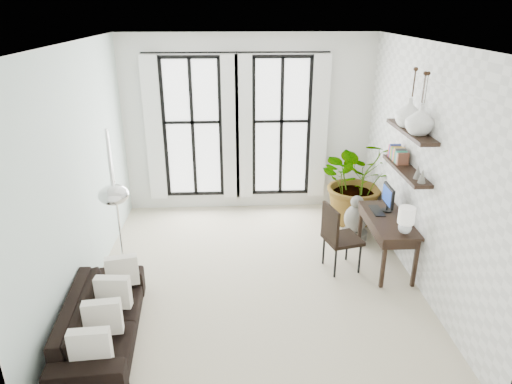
{
  "coord_description": "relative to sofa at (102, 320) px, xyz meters",
  "views": [
    {
      "loc": [
        -0.24,
        -5.59,
        3.61
      ],
      "look_at": [
        0.04,
        0.3,
        1.19
      ],
      "focal_mm": 32.0,
      "sensor_mm": 36.0,
      "label": 1
    }
  ],
  "objects": [
    {
      "name": "plant",
      "position": [
        3.68,
        3.01,
        0.5
      ],
      "size": [
        1.59,
        1.43,
        1.57
      ],
      "primitive_type": "imported",
      "rotation": [
        0.0,
        0.0,
        0.16
      ],
      "color": "#2D7228",
      "rests_on": "floor"
    },
    {
      "name": "vase_b",
      "position": [
        3.91,
        1.66,
        1.98
      ],
      "size": [
        0.37,
        0.37,
        0.38
      ],
      "primitive_type": "imported",
      "color": "white",
      "rests_on": "shelf_upper"
    },
    {
      "name": "wall_back",
      "position": [
        1.8,
        3.76,
        1.31
      ],
      "size": [
        4.5,
        0.0,
        4.5
      ],
      "primitive_type": "plane",
      "rotation": [
        1.57,
        0.0,
        0.0
      ],
      "color": "white",
      "rests_on": "floor"
    },
    {
      "name": "ceiling",
      "position": [
        1.8,
        1.26,
        2.91
      ],
      "size": [
        5.0,
        5.0,
        0.0
      ],
      "primitive_type": "plane",
      "color": "white",
      "rests_on": "wall_back"
    },
    {
      "name": "sofa",
      "position": [
        0.0,
        0.0,
        0.0
      ],
      "size": [
        0.91,
        2.01,
        0.57
      ],
      "primitive_type": "imported",
      "rotation": [
        0.0,
        0.0,
        1.65
      ],
      "color": "black",
      "rests_on": "floor"
    },
    {
      "name": "vase_a",
      "position": [
        3.91,
        1.26,
        1.98
      ],
      "size": [
        0.37,
        0.37,
        0.38
      ],
      "primitive_type": "imported",
      "color": "white",
      "rests_on": "shelf_upper"
    },
    {
      "name": "desk_chair",
      "position": [
        2.99,
        1.41,
        0.3
      ],
      "size": [
        0.59,
        0.59,
        1.02
      ],
      "rotation": [
        0.0,
        0.0,
        0.25
      ],
      "color": "black",
      "rests_on": "floor"
    },
    {
      "name": "buddha",
      "position": [
        3.52,
        2.36,
        0.03
      ],
      "size": [
        0.42,
        0.42,
        0.76
      ],
      "color": "gray",
      "rests_on": "floor"
    },
    {
      "name": "throw_pillows",
      "position": [
        0.1,
        0.0,
        0.21
      ],
      "size": [
        0.4,
        1.52,
        0.4
      ],
      "color": "white",
      "rests_on": "sofa"
    },
    {
      "name": "desk",
      "position": [
        3.75,
        1.46,
        0.43
      ],
      "size": [
        0.55,
        1.3,
        1.16
      ],
      "color": "black",
      "rests_on": "floor"
    },
    {
      "name": "wall_right",
      "position": [
        4.05,
        1.26,
        1.31
      ],
      "size": [
        0.0,
        5.0,
        5.0
      ],
      "primitive_type": "plane",
      "rotation": [
        1.57,
        0.0,
        -1.57
      ],
      "color": "white",
      "rests_on": "floor"
    },
    {
      "name": "wall_shelves",
      "position": [
        3.91,
        1.54,
        1.44
      ],
      "size": [
        0.25,
        1.3,
        0.6
      ],
      "color": "black",
      "rests_on": "wall_right"
    },
    {
      "name": "windows",
      "position": [
        1.6,
        3.69,
        1.27
      ],
      "size": [
        3.26,
        0.13,
        2.65
      ],
      "color": "white",
      "rests_on": "wall_back"
    },
    {
      "name": "wall_left",
      "position": [
        -0.45,
        1.26,
        1.31
      ],
      "size": [
        0.0,
        5.0,
        5.0
      ],
      "primitive_type": "plane",
      "rotation": [
        1.57,
        0.0,
        1.57
      ],
      "color": "silver",
      "rests_on": "floor"
    },
    {
      "name": "floor",
      "position": [
        1.8,
        1.26,
        -0.29
      ],
      "size": [
        5.0,
        5.0,
        0.0
      ],
      "primitive_type": "plane",
      "color": "beige",
      "rests_on": "ground"
    },
    {
      "name": "arc_lamp",
      "position": [
        0.1,
        0.78,
        1.54
      ],
      "size": [
        0.73,
        1.81,
        2.35
      ],
      "color": "silver",
      "rests_on": "floor"
    }
  ]
}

